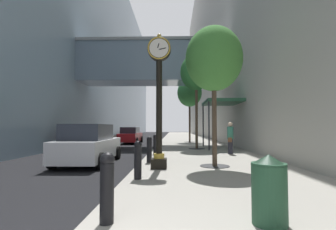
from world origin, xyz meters
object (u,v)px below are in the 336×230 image
object	(u,v)px
bollard_second	(138,159)
car_red_near	(131,135)
bollard_nearest	(107,186)
street_tree_near	(214,59)
street_tree_mid_near	(196,73)
car_white_far	(89,145)
trash_bin	(269,188)
bollard_third	(149,149)
pedestrian_walking	(230,137)
bollard_fourth	(155,144)
street_tree_mid_far	(190,93)
car_silver_mid	(98,139)
street_clock	(159,93)

from	to	relation	value
bollard_second	car_red_near	distance (m)	18.01
bollard_nearest	street_tree_near	world-z (taller)	street_tree_near
street_tree_mid_near	car_white_far	bearing A→B (deg)	-130.66
trash_bin	bollard_third	bearing A→B (deg)	110.60
street_tree_mid_near	pedestrian_walking	world-z (taller)	street_tree_mid_near
bollard_nearest	pedestrian_walking	distance (m)	10.84
bollard_fourth	street_tree_mid_far	bearing A→B (deg)	76.93
car_silver_mid	car_white_far	xyz separation A→B (m)	(1.51, -6.28, 0.05)
street_tree_mid_near	street_tree_near	bearing A→B (deg)	-90.00
car_silver_mid	bollard_fourth	bearing A→B (deg)	-39.99
bollard_third	street_tree_near	world-z (taller)	street_tree_near
bollard_second	car_white_far	distance (m)	4.71
street_clock	street_tree_near	world-z (taller)	street_tree_near
bollard_fourth	street_tree_near	xyz separation A→B (m)	(2.55, -4.20, 3.48)
street_tree_mid_far	car_red_near	world-z (taller)	street_tree_mid_far
bollard_third	pedestrian_walking	distance (m)	5.36
car_silver_mid	car_white_far	distance (m)	6.46
bollard_fourth	car_white_far	world-z (taller)	car_white_far
street_tree_near	car_red_near	bearing A→B (deg)	110.80
street_clock	bollard_nearest	bearing A→B (deg)	-95.45
street_clock	bollard_nearest	world-z (taller)	street_clock
pedestrian_walking	street_tree_mid_near	bearing A→B (deg)	115.59
bollard_third	car_red_near	bearing A→B (deg)	102.80
bollard_nearest	street_tree_mid_near	size ratio (longest dim) A/B	0.17
bollard_fourth	pedestrian_walking	xyz separation A→B (m)	(4.10, 0.14, 0.35)
bollard_fourth	street_tree_mid_near	distance (m)	6.27
street_tree_near	car_white_far	bearing A→B (deg)	164.42
bollard_third	bollard_fourth	bearing A→B (deg)	90.00
bollard_fourth	trash_bin	bearing A→B (deg)	-75.95
bollard_third	bollard_fourth	xyz separation A→B (m)	(0.00, 3.29, 0.00)
street_tree_mid_far	car_silver_mid	distance (m)	10.88
car_silver_mid	car_white_far	bearing A→B (deg)	-76.46
bollard_second	trash_bin	world-z (taller)	bollard_second
street_clock	pedestrian_walking	xyz separation A→B (m)	(3.61, 4.89, -1.76)
car_red_near	car_white_far	distance (m)	13.87
street_tree_near	street_clock	bearing A→B (deg)	-165.16
bollard_second	pedestrian_walking	world-z (taller)	pedestrian_walking
bollard_second	bollard_third	size ratio (longest dim) A/B	1.00
trash_bin	street_clock	bearing A→B (deg)	111.15
street_tree_mid_near	street_tree_mid_far	bearing A→B (deg)	90.00
bollard_second	street_tree_near	distance (m)	4.93
street_tree_mid_far	pedestrian_walking	size ratio (longest dim) A/B	3.59
bollard_second	pedestrian_walking	distance (m)	7.89
street_tree_mid_far	car_red_near	xyz separation A→B (m)	(-5.82, 0.16, -4.18)
car_red_near	bollard_fourth	bearing A→B (deg)	-73.59
street_clock	car_white_far	bearing A→B (deg)	147.84
bollard_nearest	pedestrian_walking	world-z (taller)	pedestrian_walking
bollard_second	trash_bin	size ratio (longest dim) A/B	1.03
car_white_far	bollard_third	bearing A→B (deg)	-11.62
street_clock	car_red_near	world-z (taller)	street_clock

